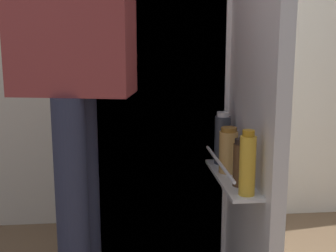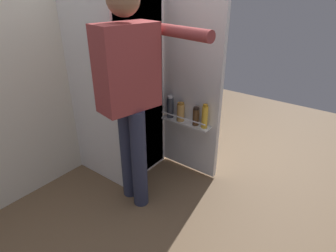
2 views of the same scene
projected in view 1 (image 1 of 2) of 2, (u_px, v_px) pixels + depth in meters
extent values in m
cube|color=white|center=(154.00, 79.00, 2.17)|extent=(0.59, 0.61, 1.68)
cube|color=white|center=(159.00, 86.00, 1.88)|extent=(0.55, 0.01, 1.64)
cube|color=white|center=(158.00, 52.00, 1.90)|extent=(0.51, 0.09, 0.01)
cube|color=white|center=(255.00, 97.00, 1.63)|extent=(0.05, 0.58, 1.60)
cube|color=white|center=(232.00, 178.00, 1.68)|extent=(0.11, 0.47, 0.01)
cylinder|color=silver|center=(219.00, 163.00, 1.66)|extent=(0.01, 0.45, 0.01)
cylinder|color=tan|center=(228.00, 152.00, 1.72)|extent=(0.07, 0.07, 0.16)
cylinder|color=#996623|center=(229.00, 129.00, 1.70)|extent=(0.06, 0.06, 0.02)
cylinder|color=brown|center=(241.00, 165.00, 1.57)|extent=(0.06, 0.06, 0.15)
cylinder|color=black|center=(242.00, 141.00, 1.55)|extent=(0.05, 0.05, 0.02)
cylinder|color=#333842|center=(222.00, 140.00, 1.83)|extent=(0.06, 0.06, 0.19)
cylinder|color=silver|center=(223.00, 114.00, 1.81)|extent=(0.05, 0.05, 0.02)
cylinder|color=gold|center=(247.00, 166.00, 1.47)|extent=(0.05, 0.05, 0.19)
cylinder|color=#BC8419|center=(249.00, 133.00, 1.45)|extent=(0.04, 0.04, 0.02)
cylinder|color=#2D334C|center=(84.00, 195.00, 1.84)|extent=(0.12, 0.12, 0.83)
cylinder|color=#2D334C|center=(73.00, 209.00, 1.69)|extent=(0.12, 0.12, 0.83)
cube|color=#9E3D3D|center=(71.00, 11.00, 1.62)|extent=(0.47, 0.30, 0.59)
cylinder|color=#9E3D3D|center=(88.00, 19.00, 1.83)|extent=(0.08, 0.08, 0.56)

